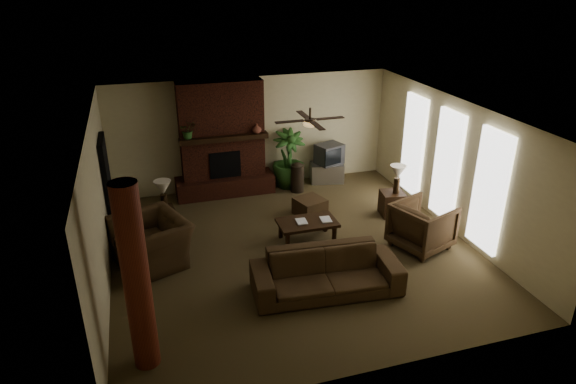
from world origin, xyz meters
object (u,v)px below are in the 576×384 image
object	(u,v)px
floor_vase	(297,175)
lamp_right	(398,174)
ottoman	(310,207)
side_table_right	(392,203)
lamp_left	(163,190)
armchair_left	(151,234)
tv_stand	(327,172)
sofa	(327,266)
coffee_table	(307,224)
floor_plant	(288,171)
armchair_right	(422,224)
side_table_left	(163,221)
log_column	(136,280)

from	to	relation	value
floor_vase	lamp_right	size ratio (longest dim) A/B	1.18
ottoman	side_table_right	bearing A→B (deg)	-16.02
floor_vase	lamp_left	xyz separation A→B (m)	(-3.32, -1.30, 0.57)
side_table_right	armchair_left	bearing A→B (deg)	-174.33
tv_stand	floor_vase	size ratio (longest dim) A/B	1.10
sofa	coffee_table	world-z (taller)	sofa
floor_plant	side_table_right	distance (m)	2.88
armchair_right	tv_stand	distance (m)	3.83
ottoman	lamp_left	bearing A→B (deg)	178.74
lamp_right	side_table_left	bearing A→B (deg)	172.69
log_column	armchair_right	xyz separation A→B (m)	(5.43, 1.78, -0.88)
coffee_table	floor_plant	size ratio (longest dim) A/B	0.81
lamp_right	lamp_left	bearing A→B (deg)	173.01
side_table_left	armchair_left	bearing A→B (deg)	-104.04
log_column	lamp_right	distance (m)	6.50
side_table_left	lamp_left	bearing A→B (deg)	-31.36
tv_stand	side_table_left	bearing A→B (deg)	-147.14
side_table_right	floor_vase	bearing A→B (deg)	131.25
log_column	side_table_right	size ratio (longest dim) A/B	5.09
coffee_table	lamp_left	size ratio (longest dim) A/B	1.85
ottoman	lamp_right	distance (m)	2.09
armchair_right	lamp_right	world-z (taller)	lamp_right
ottoman	side_table_right	xyz separation A→B (m)	(1.79, -0.51, 0.08)
sofa	armchair_right	bearing A→B (deg)	25.18
side_table_right	lamp_right	xyz separation A→B (m)	(0.06, -0.03, 0.73)
sofa	floor_vase	bearing A→B (deg)	83.65
floor_vase	side_table_right	size ratio (longest dim) A/B	1.40
floor_plant	tv_stand	bearing A→B (deg)	0.00
log_column	lamp_right	xyz separation A→B (m)	(5.62, 3.25, -0.40)
sofa	side_table_left	xyz separation A→B (m)	(-2.54, 3.00, -0.22)
sofa	tv_stand	size ratio (longest dim) A/B	3.01
log_column	armchair_left	size ratio (longest dim) A/B	2.03
ottoman	side_table_left	bearing A→B (deg)	178.14
coffee_table	side_table_left	bearing A→B (deg)	157.12
floor_vase	floor_plant	world-z (taller)	floor_plant
floor_plant	armchair_left	bearing A→B (deg)	-141.75
lamp_left	armchair_left	bearing A→B (deg)	-107.26
ottoman	floor_vase	world-z (taller)	floor_vase
floor_vase	lamp_left	world-z (taller)	lamp_left
side_table_left	lamp_left	world-z (taller)	lamp_left
log_column	ottoman	distance (m)	5.48
log_column	floor_vase	xyz separation A→B (m)	(3.91, 5.16, -0.97)
side_table_left	side_table_right	size ratio (longest dim) A/B	1.00
lamp_right	coffee_table	bearing A→B (deg)	-166.89
armchair_left	tv_stand	distance (m)	5.40
tv_stand	lamp_right	xyz separation A→B (m)	(0.77, -2.30, 0.75)
ottoman	tv_stand	xyz separation A→B (m)	(1.08, 1.76, 0.05)
ottoman	floor_plant	bearing A→B (deg)	89.33
tv_stand	lamp_right	bearing A→B (deg)	-59.49
floor_plant	side_table_right	bearing A→B (deg)	-52.03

